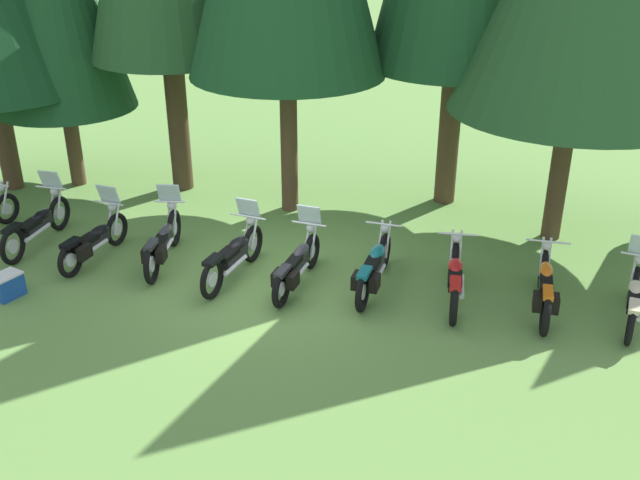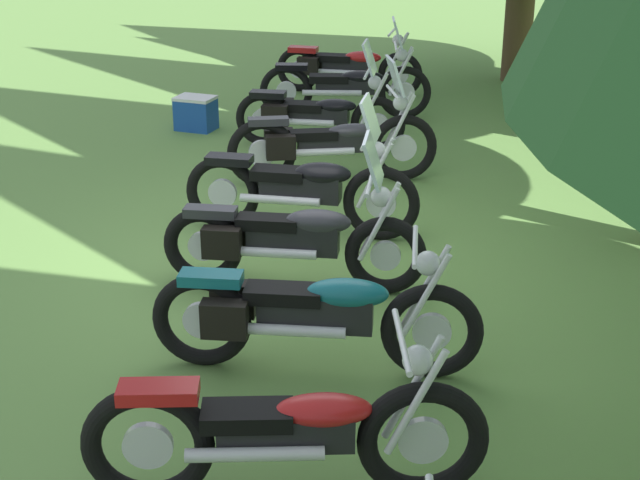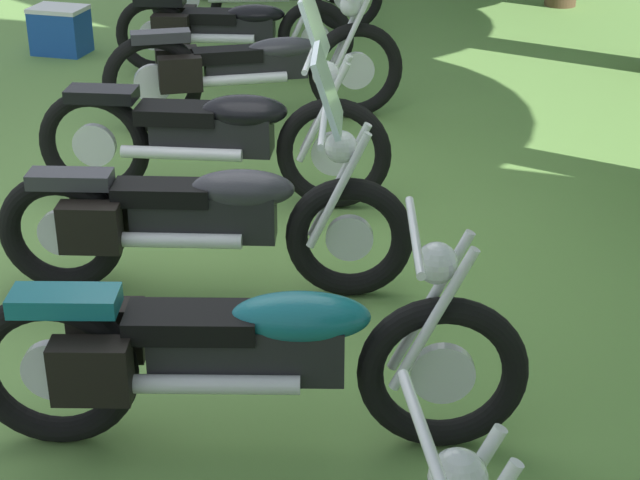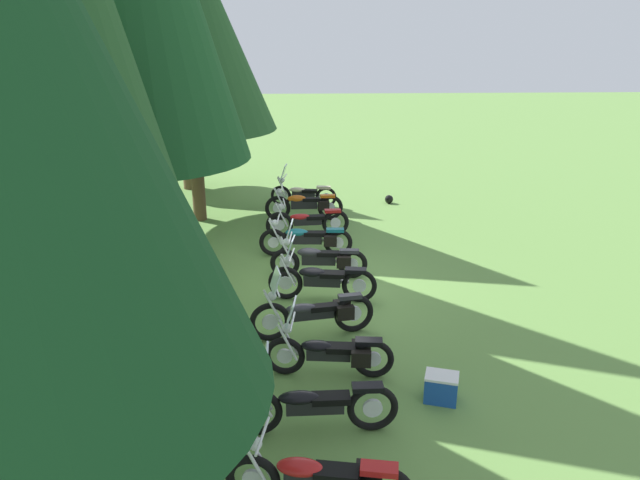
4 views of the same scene
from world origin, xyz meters
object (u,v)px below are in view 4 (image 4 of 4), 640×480
at_px(motorcycle_6, 307,239).
at_px(pine_tree_5, 187,23).
at_px(motorcycle_5, 320,259).
at_px(dropped_helmet, 389,199).
at_px(picnic_cooler, 441,387).
at_px(motorcycle_2, 331,352).
at_px(motorcycle_9, 302,193).
at_px(motorcycle_0, 322,479).
at_px(motorcycle_3, 314,313).
at_px(motorcycle_8, 305,205).
at_px(pine_tree_6, 182,67).
at_px(motorcycle_4, 321,279).
at_px(motorcycle_7, 307,221).
at_px(motorcycle_1, 313,404).

height_order(motorcycle_6, pine_tree_5, pine_tree_5).
bearing_deg(motorcycle_5, dropped_helmet, -108.22).
height_order(motorcycle_6, picnic_cooler, motorcycle_6).
relative_size(motorcycle_2, motorcycle_5, 0.96).
bearing_deg(motorcycle_9, picnic_cooler, 109.35).
xyz_separation_m(motorcycle_0, motorcycle_9, (12.77, 0.05, 0.00)).
height_order(motorcycle_3, motorcycle_8, motorcycle_3).
distance_m(motorcycle_0, dropped_helmet, 13.29).
height_order(motorcycle_8, pine_tree_6, pine_tree_6).
bearing_deg(pine_tree_5, motorcycle_4, -149.70).
xyz_separation_m(motorcycle_3, pine_tree_5, (7.27, 3.16, 5.05)).
xyz_separation_m(motorcycle_0, motorcycle_2, (2.89, -0.27, 0.01)).
relative_size(motorcycle_2, pine_tree_6, 0.33).
relative_size(pine_tree_6, picnic_cooler, 10.91).
bearing_deg(motorcycle_7, motorcycle_9, -93.18).
height_order(motorcycle_9, dropped_helmet, motorcycle_9).
bearing_deg(picnic_cooler, pine_tree_5, 28.27).
bearing_deg(motorcycle_6, motorcycle_9, -86.26).
bearing_deg(motorcycle_7, motorcycle_8, -93.97).
distance_m(motorcycle_1, motorcycle_2, 1.49).
bearing_deg(dropped_helmet, motorcycle_7, 139.29).
bearing_deg(motorcycle_2, motorcycle_1, 83.07).
relative_size(motorcycle_4, pine_tree_5, 0.27).
bearing_deg(motorcycle_4, pine_tree_6, -58.06).
height_order(motorcycle_5, pine_tree_5, pine_tree_5).
xyz_separation_m(motorcycle_6, pine_tree_6, (6.84, 4.00, 3.70)).
relative_size(motorcycle_5, picnic_cooler, 3.78).
xyz_separation_m(motorcycle_8, pine_tree_6, (3.88, 4.01, 3.69)).
bearing_deg(motorcycle_2, motorcycle_9, -81.99).
relative_size(motorcycle_3, motorcycle_8, 1.01).
xyz_separation_m(motorcycle_9, picnic_cooler, (-10.64, -1.98, -0.21)).
bearing_deg(motorcycle_5, motorcycle_9, -82.38).
bearing_deg(motorcycle_7, motorcycle_2, 86.99).
height_order(motorcycle_0, motorcycle_1, motorcycle_1).
relative_size(motorcycle_1, motorcycle_4, 1.04).
height_order(motorcycle_1, motorcycle_6, motorcycle_1).
bearing_deg(motorcycle_7, motorcycle_1, 84.35).
distance_m(motorcycle_3, motorcycle_8, 7.08).
height_order(motorcycle_0, motorcycle_3, motorcycle_3).
bearing_deg(motorcycle_4, picnic_cooler, 122.72).
bearing_deg(motorcycle_3, motorcycle_5, -104.74).
bearing_deg(pine_tree_6, motorcycle_6, -149.66).
height_order(motorcycle_6, motorcycle_9, motorcycle_9).
bearing_deg(dropped_helmet, motorcycle_6, 149.13).
distance_m(motorcycle_4, picnic_cooler, 4.04).
height_order(motorcycle_3, motorcycle_9, motorcycle_3).
xyz_separation_m(motorcycle_1, motorcycle_5, (5.57, -0.33, -0.02)).
xyz_separation_m(motorcycle_8, dropped_helmet, (1.66, -2.76, -0.33)).
xyz_separation_m(motorcycle_2, dropped_helmet, (10.10, -2.50, -0.31)).
bearing_deg(motorcycle_3, motorcycle_1, 77.58).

